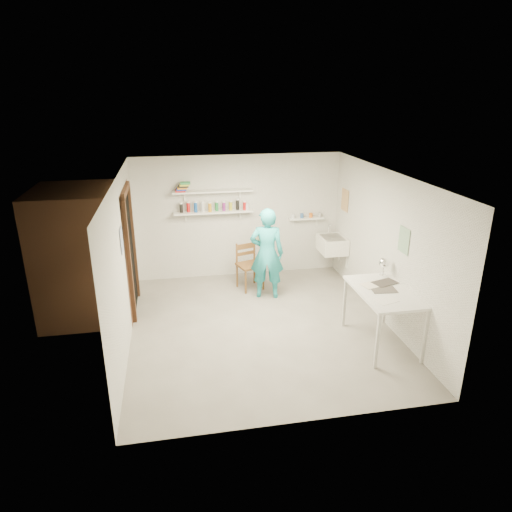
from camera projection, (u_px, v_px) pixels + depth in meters
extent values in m
cube|color=slate|center=(261.00, 327.00, 7.24)|extent=(4.00, 4.50, 0.02)
cube|color=silver|center=(261.00, 175.00, 6.40)|extent=(4.00, 4.50, 0.02)
cube|color=silver|center=(239.00, 217.00, 8.91)|extent=(4.00, 0.02, 2.40)
cube|color=silver|center=(303.00, 329.00, 4.74)|extent=(4.00, 0.02, 2.40)
cube|color=silver|center=(122.00, 265.00, 6.48)|extent=(0.02, 4.50, 2.40)
cube|color=silver|center=(386.00, 248.00, 7.17)|extent=(0.02, 4.50, 2.40)
cube|color=black|center=(130.00, 253.00, 7.52)|extent=(0.02, 0.90, 2.00)
cube|color=brown|center=(85.00, 253.00, 7.38)|extent=(1.40, 1.50, 2.10)
cube|color=brown|center=(125.00, 190.00, 7.16)|extent=(0.06, 1.05, 0.10)
cube|color=brown|center=(129.00, 264.00, 7.06)|extent=(0.06, 0.10, 2.00)
cube|color=brown|center=(134.00, 244.00, 7.98)|extent=(0.06, 0.10, 2.00)
cube|color=white|center=(213.00, 212.00, 8.65)|extent=(1.50, 0.22, 0.03)
cube|color=white|center=(213.00, 191.00, 8.51)|extent=(1.50, 0.22, 0.03)
cube|color=white|center=(306.00, 218.00, 9.08)|extent=(0.70, 0.14, 0.03)
cube|color=#334C7F|center=(122.00, 240.00, 6.41)|extent=(0.01, 0.28, 0.36)
cube|color=#995933|center=(345.00, 200.00, 8.70)|extent=(0.01, 0.34, 0.42)
cube|color=#3F724C|center=(404.00, 240.00, 6.55)|extent=(0.01, 0.30, 0.38)
cube|color=white|center=(332.00, 245.00, 8.86)|extent=(0.48, 0.60, 0.30)
imported|color=teal|center=(267.00, 254.00, 8.02)|extent=(0.67, 0.52, 1.65)
cylinder|color=#CBB78A|center=(262.00, 235.00, 8.11)|extent=(0.30, 0.10, 0.30)
cube|color=brown|center=(250.00, 265.00, 8.48)|extent=(0.54, 0.53, 0.93)
cube|color=silver|center=(382.00, 317.00, 6.63)|extent=(0.76, 1.27, 0.85)
sphere|color=white|center=(384.00, 263.00, 6.91)|extent=(0.16, 0.16, 0.16)
cylinder|color=black|center=(180.00, 208.00, 8.51)|extent=(0.06, 0.06, 0.17)
cylinder|color=red|center=(187.00, 208.00, 8.53)|extent=(0.06, 0.06, 0.17)
cylinder|color=blue|center=(195.00, 208.00, 8.56)|extent=(0.06, 0.06, 0.17)
cylinder|color=white|center=(202.00, 207.00, 8.58)|extent=(0.06, 0.06, 0.17)
cylinder|color=orange|center=(210.00, 207.00, 8.60)|extent=(0.06, 0.06, 0.17)
cylinder|color=#268C3F|center=(217.00, 207.00, 8.63)|extent=(0.06, 0.06, 0.17)
cylinder|color=#8C268C|center=(224.00, 206.00, 8.65)|extent=(0.06, 0.06, 0.17)
cylinder|color=gold|center=(232.00, 206.00, 8.68)|extent=(0.06, 0.06, 0.17)
cylinder|color=black|center=(239.00, 206.00, 8.70)|extent=(0.06, 0.06, 0.17)
cylinder|color=red|center=(246.00, 205.00, 8.72)|extent=(0.06, 0.06, 0.17)
cube|color=red|center=(180.00, 191.00, 8.40)|extent=(0.18, 0.14, 0.03)
cube|color=#1933A5|center=(181.00, 189.00, 8.39)|extent=(0.18, 0.14, 0.03)
cube|color=orange|center=(182.00, 188.00, 8.39)|extent=(0.18, 0.14, 0.03)
cube|color=black|center=(183.00, 186.00, 8.38)|extent=(0.18, 0.14, 0.03)
cube|color=yellow|center=(184.00, 185.00, 8.37)|extent=(0.18, 0.14, 0.03)
cube|color=#338C4C|center=(185.00, 183.00, 8.37)|extent=(0.18, 0.14, 0.03)
cylinder|color=silver|center=(296.00, 216.00, 9.03)|extent=(0.07, 0.07, 0.09)
cylinder|color=#335999|center=(303.00, 216.00, 9.05)|extent=(0.07, 0.07, 0.09)
cylinder|color=orange|center=(310.00, 215.00, 9.07)|extent=(0.07, 0.07, 0.09)
cylinder|color=#999999|center=(316.00, 215.00, 9.10)|extent=(0.07, 0.07, 0.09)
cube|color=silver|center=(385.00, 290.00, 6.48)|extent=(0.30, 0.22, 0.00)
cube|color=#4C4742|center=(385.00, 290.00, 6.48)|extent=(0.30, 0.22, 0.00)
cube|color=beige|center=(385.00, 290.00, 6.48)|extent=(0.30, 0.22, 0.00)
cube|color=#383330|center=(385.00, 290.00, 6.48)|extent=(0.30, 0.22, 0.00)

